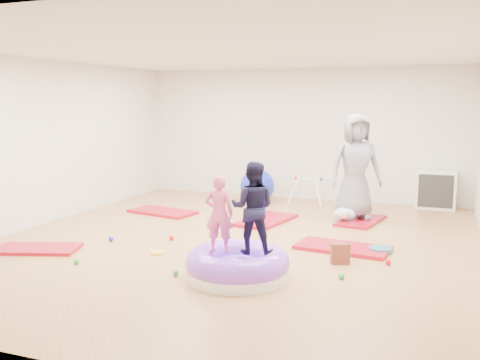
% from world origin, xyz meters
% --- Properties ---
extents(room, '(7.01, 8.01, 2.81)m').
position_xyz_m(room, '(0.00, 0.00, 1.40)').
color(room, '#A88F44').
rests_on(room, ground).
extents(gym_mat_front_left, '(1.27, 0.91, 0.05)m').
position_xyz_m(gym_mat_front_left, '(-2.42, -1.41, 0.02)').
color(gym_mat_front_left, red).
rests_on(gym_mat_front_left, ground).
extents(gym_mat_mid_left, '(1.35, 0.86, 0.05)m').
position_xyz_m(gym_mat_mid_left, '(-2.02, 1.49, 0.03)').
color(gym_mat_mid_left, red).
rests_on(gym_mat_mid_left, ground).
extents(gym_mat_center_back, '(0.87, 1.38, 0.05)m').
position_xyz_m(gym_mat_center_back, '(0.03, 1.50, 0.03)').
color(gym_mat_center_back, red).
rests_on(gym_mat_center_back, ground).
extents(gym_mat_right, '(1.36, 0.79, 0.05)m').
position_xyz_m(gym_mat_right, '(1.61, 0.17, 0.03)').
color(gym_mat_right, red).
rests_on(gym_mat_right, ground).
extents(gym_mat_rear_right, '(0.79, 1.26, 0.05)m').
position_xyz_m(gym_mat_rear_right, '(1.59, 2.06, 0.02)').
color(gym_mat_rear_right, red).
rests_on(gym_mat_rear_right, ground).
extents(inflatable_cushion, '(1.24, 1.24, 0.39)m').
position_xyz_m(inflatable_cushion, '(0.66, -1.52, 0.15)').
color(inflatable_cushion, white).
rests_on(inflatable_cushion, ground).
extents(child_pink, '(0.38, 0.29, 0.93)m').
position_xyz_m(child_pink, '(0.44, -1.55, 0.82)').
color(child_pink, '#E35B8C').
rests_on(child_pink, inflatable_cushion).
extents(child_navy, '(0.59, 0.49, 1.09)m').
position_xyz_m(child_navy, '(0.83, -1.45, 0.90)').
color(child_navy, black).
rests_on(child_navy, inflatable_cushion).
extents(adult_caregiver, '(1.07, 0.94, 1.84)m').
position_xyz_m(adult_caregiver, '(1.46, 2.14, 0.97)').
color(adult_caregiver, slate).
rests_on(adult_caregiver, gym_mat_rear_right).
extents(infant, '(0.38, 0.39, 0.23)m').
position_xyz_m(infant, '(1.34, 1.88, 0.16)').
color(infant, '#ABCFF7').
rests_on(infant, gym_mat_rear_right).
extents(ball_pit_balls, '(4.09, 2.70, 0.07)m').
position_xyz_m(ball_pit_balls, '(-0.08, -0.64, 0.04)').
color(ball_pit_balls, green).
rests_on(ball_pit_balls, ground).
extents(exercise_ball_blue, '(0.71, 0.71, 0.71)m').
position_xyz_m(exercise_ball_blue, '(-0.69, 3.13, 0.36)').
color(exercise_ball_blue, '#142AC4').
rests_on(exercise_ball_blue, ground).
extents(exercise_ball_orange, '(0.42, 0.42, 0.42)m').
position_xyz_m(exercise_ball_orange, '(-0.90, 3.60, 0.21)').
color(exercise_ball_orange, '#FD4B0E').
rests_on(exercise_ball_orange, ground).
extents(infant_play_gym, '(0.71, 0.68, 0.55)m').
position_xyz_m(infant_play_gym, '(0.33, 3.37, 0.36)').
color(infant_play_gym, white).
rests_on(infant_play_gym, ground).
extents(cube_shelf, '(0.75, 0.37, 0.75)m').
position_xyz_m(cube_shelf, '(2.78, 3.79, 0.38)').
color(cube_shelf, white).
rests_on(cube_shelf, ground).
extents(balance_disc, '(0.32, 0.32, 0.07)m').
position_xyz_m(balance_disc, '(2.13, 0.20, 0.04)').
color(balance_disc, '#177689').
rests_on(balance_disc, ground).
extents(backpack, '(0.27, 0.22, 0.27)m').
position_xyz_m(backpack, '(1.69, -0.51, 0.14)').
color(backpack, '#AF4327').
rests_on(backpack, ground).
extents(yellow_toy, '(0.21, 0.21, 0.03)m').
position_xyz_m(yellow_toy, '(-0.74, -0.95, 0.02)').
color(yellow_toy, yellow).
rests_on(yellow_toy, ground).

